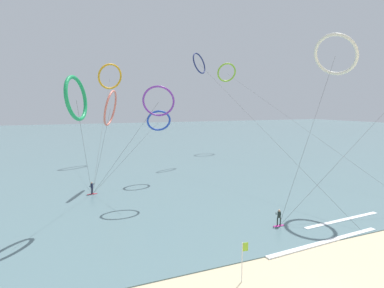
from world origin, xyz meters
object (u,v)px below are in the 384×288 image
Objects in this scene: kite_lime at (227,73)px; kite_amber at (110,77)px; kite_coral at (110,108)px; kite_violet at (158,101)px; kite_cobalt at (159,121)px; kite_emerald at (76,98)px; kite_navy at (199,63)px; surfer_crimson at (92,189)px; beach_flag at (243,256)px; surfer_magenta at (279,219)px; kite_ivory at (335,55)px.

kite_amber is at bearing 18.93° from kite_lime.
kite_violet reaches higher than kite_coral.
kite_cobalt is (7.49, 0.70, -2.01)m from kite_coral.
kite_violet is at bearing -35.92° from kite_emerald.
kite_emerald is at bearing 59.81° from kite_cobalt.
kite_navy is (15.78, 22.86, 8.22)m from kite_violet.
kite_lime is at bearing -16.90° from surfer_crimson.
kite_navy is 15.10× the size of beach_flag.
surfer_magenta is at bearing -105.97° from surfer_crimson.
kite_lime is 1.24× the size of kite_navy.
kite_cobalt is at bearing -84.79° from kite_violet.
beach_flag is (-16.00, -43.18, -18.87)m from kite_navy.
kite_cobalt reaches higher than beach_flag.
kite_cobalt is at bearing -34.98° from surfer_crimson.
kite_amber reaches higher than beach_flag.
kite_emerald is 1.16× the size of kite_cobalt.
kite_navy reaches higher than kite_violet.
surfer_magenta is 0.08× the size of kite_ivory.
surfer_crimson is 0.12× the size of kite_violet.
kite_ivory is 1.58× the size of kite_cobalt.
kite_lime is 47.76m from kite_ivory.
kite_lime is at bearing 62.09° from beach_flag.
kite_amber is 54.10m from beach_flag.
kite_emerald is 38.67m from kite_navy.
kite_lime reaches higher than kite_emerald.
surfer_magenta is 0.60× the size of beach_flag.
kite_cobalt is at bearing 20.14° from kite_ivory.
beach_flag is (-3.15, -30.11, -7.75)m from kite_cobalt.
surfer_crimson is 35.43m from kite_navy.
kite_lime is at bearing -16.73° from kite_emerald.
kite_cobalt is (10.78, 4.24, 8.82)m from surfer_crimson.
beach_flag is (-8.51, -6.96, 1.06)m from surfer_magenta.
kite_amber reaches higher than kite_emerald.
beach_flag reaches higher than surfer_crimson.
kite_emerald is at bearing 2.38° from kite_coral.
kite_violet reaches higher than surfer_crimson.
beach_flag is at bearing 111.22° from kite_violet.
beach_flag is (4.33, -29.41, -9.76)m from kite_coral.
kite_navy is at bearing -124.11° from kite_cobalt.
beach_flag is (-0.23, -20.32, -10.65)m from kite_violet.
kite_navy is (23.63, 17.31, 19.93)m from surfer_crimson.
kite_coral is at bearing 177.31° from kite_navy.
kite_emerald is at bearing 61.84° from kite_ivory.
kite_ivory is at bearing -71.99° from kite_emerald.
kite_amber reaches higher than kite_violet.
kite_ivory is (-11.28, -46.32, -2.92)m from kite_lime.
kite_coral is at bearing 15.74° from kite_cobalt.
kite_navy reaches higher than kite_cobalt.
kite_ivory reaches higher than kite_violet.
kite_violet is at bearing 163.68° from surfer_magenta.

